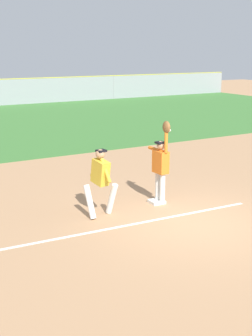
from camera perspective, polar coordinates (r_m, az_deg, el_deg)
name	(u,v)px	position (r m, az deg, el deg)	size (l,w,h in m)	color
ground_plane	(192,222)	(11.23, 8.31, -6.73)	(79.27, 79.27, 0.00)	tan
outfield_grass	(3,124)	(26.34, -15.18, 5.28)	(47.19, 17.73, 0.01)	#3D7533
chalk_foul_line	(24,245)	(10.11, -12.66, -9.40)	(12.00, 0.10, 0.01)	white
first_base	(157,202)	(12.46, 3.85, -4.21)	(0.38, 0.38, 0.08)	white
fielder	(161,163)	(12.16, 4.40, 0.61)	(0.28, 0.89, 2.28)	silver
runner	(101,178)	(11.19, -3.20, -1.27)	(0.79, 0.84, 1.72)	white
baseball	(169,130)	(11.89, 5.46, 4.72)	(0.07, 0.07, 0.07)	white
parked_car_green	(41,90)	(40.68, -10.62, 9.63)	(4.60, 2.52, 1.25)	#1E6B33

